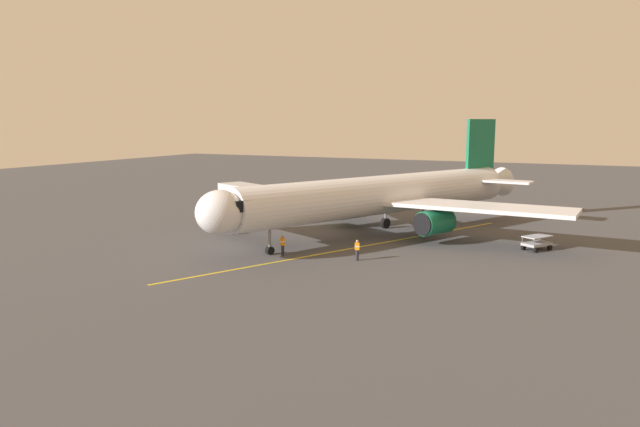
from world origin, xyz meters
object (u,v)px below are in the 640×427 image
(jet_bridge, at_px, (260,202))
(ground_crew_marshaller, at_px, (283,245))
(ground_crew_wing_walker, at_px, (357,250))
(baggage_cart_near_nose, at_px, (537,243))
(airplane, at_px, (385,195))

(jet_bridge, relative_size, ground_crew_marshaller, 6.47)
(jet_bridge, bearing_deg, ground_crew_wing_walker, 163.37)
(ground_crew_marshaller, bearing_deg, baggage_cart_near_nose, -149.08)
(jet_bridge, distance_m, baggage_cart_near_nose, 25.37)
(jet_bridge, xyz_separation_m, ground_crew_wing_walker, (-11.29, 3.37, -2.88))
(airplane, distance_m, ground_crew_wing_walker, 11.74)
(jet_bridge, bearing_deg, ground_crew_marshaller, 138.23)
(ground_crew_marshaller, xyz_separation_m, ground_crew_wing_walker, (-6.39, -1.01, 0.00))
(jet_bridge, bearing_deg, baggage_cart_near_nose, -163.52)
(ground_crew_marshaller, xyz_separation_m, baggage_cart_near_nose, (-19.24, -11.52, -0.23))
(airplane, height_order, ground_crew_marshaller, airplane)
(airplane, bearing_deg, baggage_cart_near_nose, 177.24)
(jet_bridge, height_order, ground_crew_wing_walker, jet_bridge)
(ground_crew_wing_walker, xyz_separation_m, baggage_cart_near_nose, (-12.85, -10.51, -0.23))
(ground_crew_marshaller, height_order, baggage_cart_near_nose, ground_crew_marshaller)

